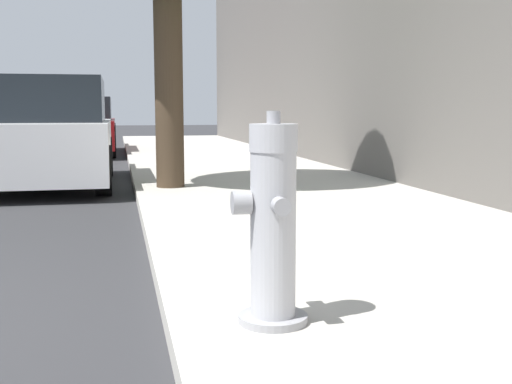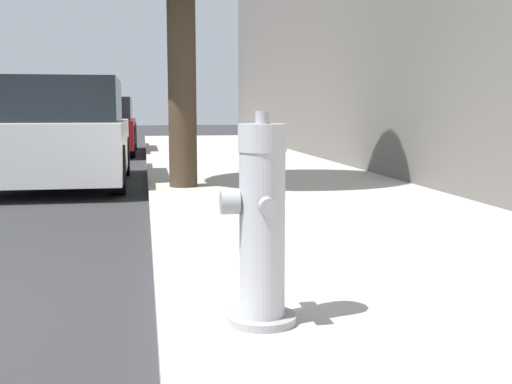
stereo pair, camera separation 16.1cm
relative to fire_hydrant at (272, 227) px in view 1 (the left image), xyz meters
name	(u,v)px [view 1 (the left image)]	position (x,y,z in m)	size (l,w,h in m)	color
sidewalk_slab	(476,298)	(1.21, 0.32, -0.50)	(3.35, 40.00, 0.12)	#B7B2A8
fire_hydrant	(272,227)	(0.00, 0.00, 0.00)	(0.34, 0.34, 0.95)	#97979C
parked_car_near	(43,135)	(-1.67, 6.59, 0.15)	(1.85, 3.81, 1.49)	silver
parked_car_mid	(75,127)	(-1.62, 13.05, 0.10)	(1.85, 4.42, 1.34)	maroon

